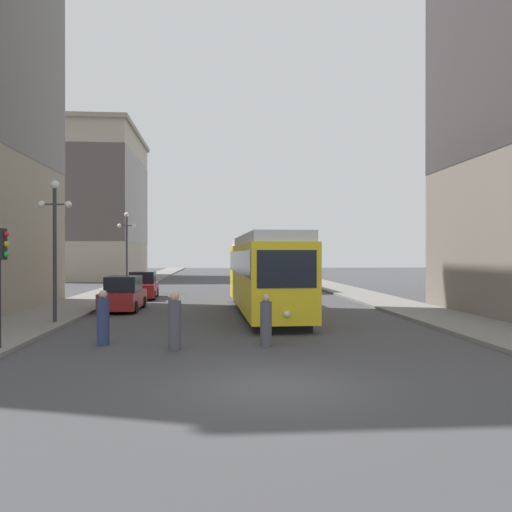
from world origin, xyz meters
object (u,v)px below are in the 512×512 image
Objects in this scene: pedestrian_on_sidewalk at (266,322)px; lamp_post_left_near at (55,230)px; traffic_light_near_left at (0,256)px; transit_bus at (281,266)px; parked_car_left_mid at (143,286)px; streetcar at (264,272)px; pedestrian_crossing_far at (103,320)px; pedestrian_crossing_near at (175,323)px; lamp_post_left_far at (127,240)px; parked_car_left_near at (123,295)px.

lamp_post_left_near reaches higher than pedestrian_on_sidewalk.
lamp_post_left_near is (-0.22, 6.16, 1.09)m from traffic_light_near_left.
transit_bus is 13.57m from parked_car_left_mid.
traffic_light_near_left reaches higher than parked_car_left_mid.
pedestrian_on_sidewalk is (-0.81, -9.19, -1.31)m from streetcar.
traffic_light_near_left is at bearing -89.56° from pedestrian_crossing_far.
pedestrian_crossing_near is 2.62m from pedestrian_crossing_far.
parked_car_left_mid is 19.42m from pedestrian_crossing_near.
parked_car_left_mid is at bearing 1.49° from pedestrian_on_sidewalk.
pedestrian_crossing_far is 0.30× the size of lamp_post_left_far.
pedestrian_on_sidewalk is at bearing 3.44° from traffic_light_near_left.
parked_car_left_mid is (-7.28, 9.47, -1.26)m from streetcar.
streetcar is 10.39m from pedestrian_crossing_near.
parked_car_left_near is at bearing 70.85° from lamp_post_left_near.
lamp_post_left_far reaches higher than pedestrian_crossing_near.
streetcar is 8.09× the size of pedestrian_crossing_near.
lamp_post_left_near is (-3.06, 5.07, 3.18)m from pedestrian_crossing_far.
lamp_post_left_far is (-1.90, 4.98, 3.24)m from parked_car_left_mid.
pedestrian_on_sidewalk is at bearing 4.39° from pedestrian_crossing_near.
pedestrian_on_sidewalk is (5.31, -0.60, -0.06)m from pedestrian_crossing_far.
pedestrian_crossing_near is at bearing -77.22° from lamp_post_left_far.
transit_bus is 28.17m from pedestrian_crossing_far.
parked_car_left_near is at bearing 12.49° from pedestrian_on_sidewalk.
parked_car_left_mid is (-10.53, -8.48, -1.10)m from transit_bus.
parked_car_left_mid reaches higher than pedestrian_crossing_far.
transit_bus is 13.09m from lamp_post_left_far.
parked_car_left_mid is 19.75m from pedestrian_on_sidewalk.
parked_car_left_mid is 2.64× the size of pedestrian_crossing_near.
transit_bus is (3.25, 17.95, -0.15)m from streetcar.
traffic_light_near_left reaches higher than pedestrian_crossing_far.
parked_car_left_near is 12.89m from pedestrian_on_sidewalk.
streetcar is 8.61× the size of pedestrian_on_sidewalk.
transit_bus is 6.26× the size of pedestrian_crossing_near.
traffic_light_near_left is at bearing -115.46° from transit_bus.
lamp_post_left_near is at bearing -169.51° from pedestrian_crossing_far.
transit_bus is 1.89× the size of lamp_post_left_near.
streetcar is 7.64m from parked_car_left_near.
lamp_post_left_far reaches higher than transit_bus.
pedestrian_crossing_near is (-6.97, -27.57, -1.11)m from transit_bus.
streetcar is at bearing 20.97° from lamp_post_left_near.
lamp_post_left_far reaches higher than streetcar.
lamp_post_left_far reaches higher than pedestrian_on_sidewalk.
transit_bus reaches higher than pedestrian_on_sidewalk.
pedestrian_crossing_far is at bearing -111.06° from transit_bus.
pedestrian_crossing_near is at bearing -81.92° from parked_car_left_mid.
traffic_light_near_left is at bearing -97.51° from parked_car_left_mid.
pedestrian_crossing_far is at bearing 152.81° from pedestrian_crossing_near.
traffic_light_near_left is (-12.21, -27.63, 0.98)m from transit_bus.
pedestrian_crossing_far is 1.07× the size of pedestrian_on_sidewalk.
transit_bus is at bearing 71.83° from pedestrian_crossing_near.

